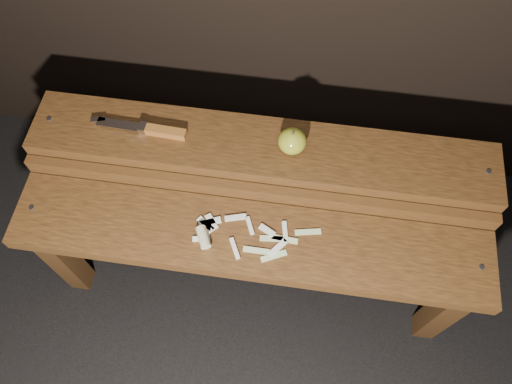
# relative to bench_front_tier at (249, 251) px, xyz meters

# --- Properties ---
(ground) EXTENTS (60.00, 60.00, 0.00)m
(ground) POSITION_rel_bench_front_tier_xyz_m (0.00, 0.06, -0.35)
(ground) COLOR black
(bench_front_tier) EXTENTS (1.20, 0.20, 0.42)m
(bench_front_tier) POSITION_rel_bench_front_tier_xyz_m (0.00, 0.00, 0.00)
(bench_front_tier) COLOR #361F0D
(bench_front_tier) RESTS_ON ground
(bench_rear_tier) EXTENTS (1.20, 0.21, 0.50)m
(bench_rear_tier) POSITION_rel_bench_front_tier_xyz_m (0.00, 0.23, 0.06)
(bench_rear_tier) COLOR #361F0D
(bench_rear_tier) RESTS_ON ground
(apple) EXTENTS (0.07, 0.07, 0.08)m
(apple) POSITION_rel_bench_front_tier_xyz_m (0.07, 0.23, 0.18)
(apple) COLOR olive
(apple) RESTS_ON bench_rear_tier
(knife) EXTENTS (0.25, 0.04, 0.02)m
(knife) POSITION_rel_bench_front_tier_xyz_m (-0.28, 0.23, 0.16)
(knife) COLOR brown
(knife) RESTS_ON bench_rear_tier
(apple_scraps) EXTENTS (0.31, 0.12, 0.03)m
(apple_scraps) POSITION_rel_bench_front_tier_xyz_m (-0.05, 0.01, 0.07)
(apple_scraps) COLOR beige
(apple_scraps) RESTS_ON bench_front_tier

